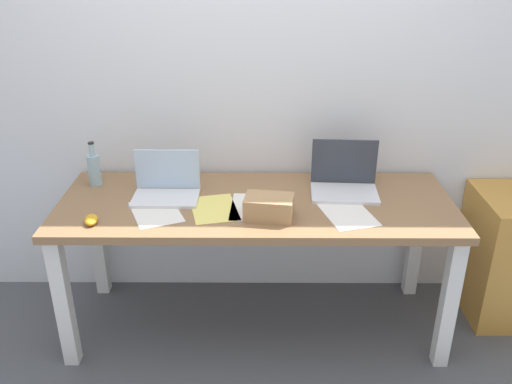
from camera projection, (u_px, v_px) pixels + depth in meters
The scene contains 13 objects.
ground_plane at pixel (256, 322), 3.01m from camera, with size 8.00×8.00×0.00m, color #515459.
back_wall at pixel (256, 71), 2.84m from camera, with size 5.20×0.08×2.60m, color white.
desk at pixel (256, 218), 2.73m from camera, with size 1.95×0.73×0.75m.
laptop_left at pixel (166, 188), 2.71m from camera, with size 0.33×0.22×0.23m.
laptop_right at pixel (344, 182), 2.77m from camera, with size 0.35×0.26×0.26m.
beer_bottle at pixel (94, 169), 2.83m from camera, with size 0.06×0.06×0.24m.
computer_mouse at pixel (91, 220), 2.48m from camera, with size 0.06×0.10×0.03m, color gold.
cardboard_box at pixel (269, 207), 2.51m from camera, with size 0.22×0.15×0.10m, color tan.
paper_sheet_center at pixel (253, 207), 2.63m from camera, with size 0.21×0.30×0.00m, color white.
paper_sheet_front_right at pixel (348, 214), 2.56m from camera, with size 0.21×0.30×0.00m, color white.
paper_sheet_front_left at pixel (156, 212), 2.58m from camera, with size 0.21×0.30×0.00m, color white.
paper_yellow_folder at pixel (214, 209), 2.61m from camera, with size 0.21×0.30×0.00m, color #F4E06B.
filing_cabinet at pixel (508, 256), 2.97m from camera, with size 0.40×0.48×0.71m, color #C68938.
Camera 1 is at (0.01, -2.41, 1.93)m, focal length 38.13 mm.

